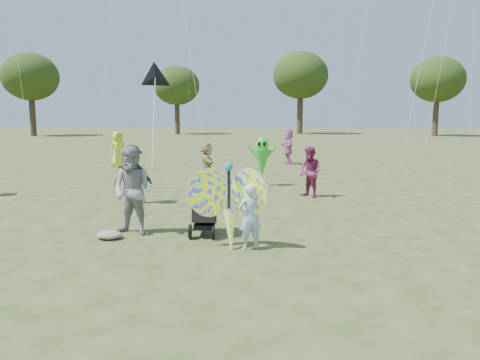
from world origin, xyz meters
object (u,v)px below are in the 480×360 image
object	(u,v)px
crowd_b	(133,175)
butterfly_kite	(229,204)
crowd_e	(310,172)
crowd_j	(288,146)
jogging_stroller	(205,206)
alien_kite	(262,159)
adult_man	(133,191)
crowd_d	(207,163)
child_girl	(250,217)
crowd_g	(118,150)

from	to	relation	value
crowd_b	butterfly_kite	world-z (taller)	crowd_b
crowd_e	crowd_j	xyz separation A→B (m)	(-0.74, 9.79, 0.13)
jogging_stroller	crowd_j	bearing A→B (deg)	78.20
alien_kite	adult_man	bearing A→B (deg)	-107.66
jogging_stroller	crowd_e	bearing A→B (deg)	58.18
crowd_d	child_girl	bearing A→B (deg)	-177.04
crowd_d	jogging_stroller	distance (m)	7.48
adult_man	crowd_g	distance (m)	13.07
jogging_stroller	butterfly_kite	size ratio (longest dim) A/B	0.60
crowd_b	crowd_d	distance (m)	4.43
crowd_d	alien_kite	bearing A→B (deg)	-114.28
adult_man	crowd_b	size ratio (longest dim) A/B	1.11
crowd_g	alien_kite	size ratio (longest dim) A/B	1.00
crowd_j	crowd_b	bearing A→B (deg)	-33.55
crowd_b	crowd_e	distance (m)	5.27
crowd_e	butterfly_kite	size ratio (longest dim) A/B	0.85
child_girl	crowd_b	xyz separation A→B (m)	(-3.69, 4.15, 0.22)
alien_kite	crowd_e	bearing A→B (deg)	-53.56
crowd_j	jogging_stroller	distance (m)	14.65
butterfly_kite	crowd_e	bearing A→B (deg)	73.08
crowd_e	alien_kite	bearing A→B (deg)	173.85
crowd_b	jogging_stroller	distance (m)	4.12
crowd_d	jogging_stroller	bearing A→B (deg)	177.37
child_girl	butterfly_kite	world-z (taller)	butterfly_kite
crowd_d	crowd_e	distance (m)	4.48
child_girl	butterfly_kite	bearing A→B (deg)	-39.52
alien_kite	crowd_j	bearing A→B (deg)	83.58
crowd_b	crowd_d	xyz separation A→B (m)	(1.36, 4.22, -0.08)
crowd_d	jogging_stroller	size ratio (longest dim) A/B	1.39
child_girl	butterfly_kite	size ratio (longest dim) A/B	0.67
butterfly_kite	alien_kite	distance (m)	7.86
adult_man	crowd_d	size ratio (longest dim) A/B	1.22
crowd_e	jogging_stroller	size ratio (longest dim) A/B	1.42
crowd_j	butterfly_kite	bearing A→B (deg)	-16.65
crowd_g	butterfly_kite	size ratio (longest dim) A/B	0.95
child_girl	butterfly_kite	distance (m)	0.46
alien_kite	butterfly_kite	bearing A→B (deg)	-90.94
alien_kite	jogging_stroller	bearing A→B (deg)	-96.27
adult_man	crowd_d	distance (m)	7.53
butterfly_kite	crowd_j	bearing A→B (deg)	86.35
crowd_g	alien_kite	world-z (taller)	crowd_g
child_girl	adult_man	world-z (taller)	adult_man
adult_man	crowd_j	world-z (taller)	adult_man
crowd_g	butterfly_kite	world-z (taller)	crowd_g
child_girl	crowd_g	bearing A→B (deg)	-88.25
child_girl	jogging_stroller	distance (m)	1.44
crowd_b	alien_kite	world-z (taller)	alien_kite
jogging_stroller	crowd_b	bearing A→B (deg)	124.71
crowd_b	crowd_j	distance (m)	12.19
crowd_d	crowd_j	distance (m)	7.76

